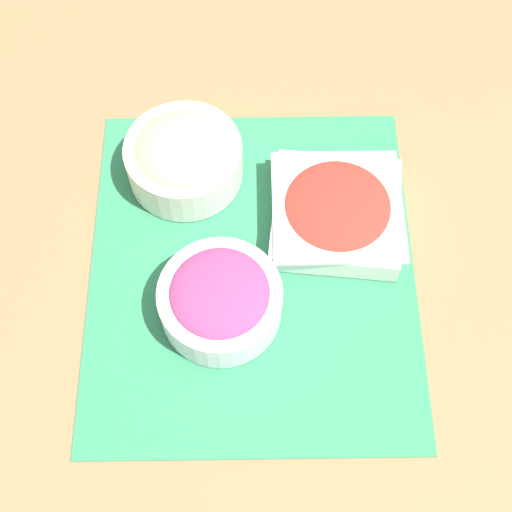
{
  "coord_description": "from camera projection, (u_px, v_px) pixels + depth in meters",
  "views": [
    {
      "loc": [
        -0.4,
        0.0,
        0.81
      ],
      "look_at": [
        0.0,
        0.0,
        0.03
      ],
      "focal_mm": 50.0,
      "sensor_mm": 36.0,
      "label": 1
    }
  ],
  "objects": [
    {
      "name": "onion_bowl",
      "position": [
        224.0,
        299.0,
        0.83
      ],
      "size": [
        0.15,
        0.15,
        0.07
      ],
      "color": "silver",
      "rests_on": "placemat"
    },
    {
      "name": "placemat",
      "position": [
        256.0,
        268.0,
        0.9
      ],
      "size": [
        0.47,
        0.41,
        0.0
      ],
      "color": "#2D7A51",
      "rests_on": "ground_plane"
    },
    {
      "name": "cucumber_bowl",
      "position": [
        187.0,
        156.0,
        0.92
      ],
      "size": [
        0.15,
        0.15,
        0.07
      ],
      "color": "silver",
      "rests_on": "placemat"
    },
    {
      "name": "ground_plane",
      "position": [
        256.0,
        268.0,
        0.9
      ],
      "size": [
        3.0,
        3.0,
        0.0
      ],
      "primitive_type": "plane",
      "color": "olive"
    },
    {
      "name": "tomato_bowl",
      "position": [
        340.0,
        211.0,
        0.9
      ],
      "size": [
        0.18,
        0.18,
        0.05
      ],
      "color": "white",
      "rests_on": "placemat"
    }
  ]
}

